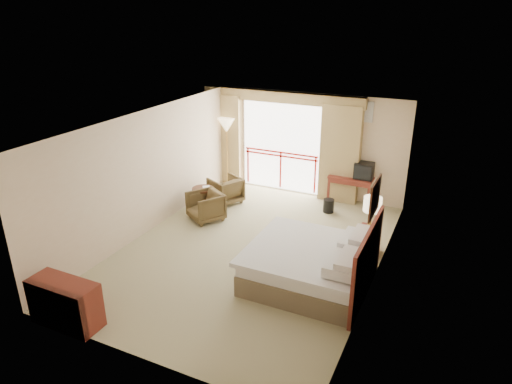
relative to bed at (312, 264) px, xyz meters
The scene contains 29 objects.
floor 1.66m from the bed, 158.15° to the left, with size 7.00×7.00×0.00m, color #938D64.
ceiling 2.83m from the bed, 158.15° to the left, with size 7.00×7.00×0.00m, color white.
wall_back 4.47m from the bed, 110.05° to the left, with size 5.00×5.00×0.00m, color beige.
wall_front 3.41m from the bed, 117.29° to the right, with size 5.00×5.00×0.00m, color beige.
wall_left 4.16m from the bed, behind, with size 7.00×7.00×0.00m, color beige.
wall_right 1.52m from the bed, 30.87° to the left, with size 7.00×7.00×0.00m, color beige.
balcony_door 4.75m from the bed, 119.37° to the left, with size 2.40×2.40×0.00m, color white.
balcony_railing 4.68m from the bed, 119.49° to the left, with size 2.09×0.03×1.02m.
curtain_left 5.65m from the bed, 134.97° to the left, with size 1.00×0.26×2.50m, color #987E50.
curtain_right 4.10m from the bed, 99.29° to the left, with size 1.00×0.26×2.50m, color #987E50.
valance 5.08m from the bed, 119.98° to the left, with size 4.40×0.22×0.28m, color #987E50.
hvac_vent 4.53m from the bed, 92.76° to the left, with size 0.50×0.04×0.50m, color silver.
bed is the anchor object (origin of this frame).
headboard 1.00m from the bed, ahead, with size 0.06×2.10×1.30m, color #5B201B.
framed_art 1.77m from the bed, ahead, with size 0.04×0.72×0.60m.
nightstand 1.67m from the bed, 65.80° to the left, with size 0.39×0.46×0.56m, color #5B201B.
table_lamp 1.85m from the bed, 66.48° to the left, with size 0.36×0.36×0.63m.
phone 1.53m from the bed, 65.20° to the left, with size 0.19×0.15×0.08m, color black.
desk 3.97m from the bed, 94.39° to the left, with size 1.10×0.53×0.72m.
tv 3.93m from the bed, 90.05° to the left, with size 0.45×0.36×0.41m.
coffee_maker 3.98m from the bed, 99.50° to the left, with size 0.11×0.11×0.25m, color black.
cup 3.90m from the bed, 97.44° to the left, with size 0.07×0.07×0.09m, color white.
wastebasket 3.19m from the bed, 101.40° to the left, with size 0.27×0.27×0.33m, color black.
armchair_far 4.14m from the bed, 141.03° to the left, with size 0.72×0.74×0.67m, color #44351D.
armchair_near 3.48m from the bed, 154.71° to the left, with size 0.72×0.74×0.68m, color #44351D.
side_table 3.96m from the bed, 151.07° to the left, with size 0.53×0.53×0.58m.
book 3.96m from the bed, 151.07° to the left, with size 0.17×0.23×0.02m, color white.
floor_lamp 5.48m from the bed, 135.20° to the left, with size 0.49×0.49×1.91m.
dresser 4.17m from the bed, 138.38° to the right, with size 1.14×0.49×0.76m.
Camera 1 is at (3.62, -7.47, 4.67)m, focal length 32.00 mm.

